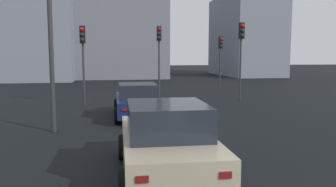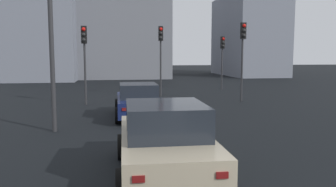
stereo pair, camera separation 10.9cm
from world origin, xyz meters
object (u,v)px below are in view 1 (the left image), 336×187
traffic_light_far_left (159,46)px  street_lamp_kerbside (50,9)px  traffic_light_near_right (220,52)px  traffic_light_far_right (241,45)px  traffic_light_near_left (83,49)px  car_navy_right_lead (137,101)px  car_beige_right_second (166,141)px

traffic_light_far_left → street_lamp_kerbside: (-9.29, 4.90, 1.01)m
traffic_light_near_right → traffic_light_far_right: 6.59m
traffic_light_near_left → traffic_light_far_left: bearing=126.6°
car_navy_right_lead → traffic_light_near_left: 5.22m
traffic_light_far_left → car_navy_right_lead: bearing=-14.9°
traffic_light_near_right → street_lamp_kerbside: size_ratio=0.57×
traffic_light_near_right → traffic_light_far_left: (-3.49, 5.10, 0.28)m
car_beige_right_second → car_navy_right_lead: bearing=2.0°
car_navy_right_lead → traffic_light_near_left: (3.97, 2.52, 2.25)m
car_beige_right_second → traffic_light_far_right: size_ratio=0.98×
street_lamp_kerbside → traffic_light_far_left: bearing=-27.8°
car_navy_right_lead → car_beige_right_second: bearing=-179.1°
car_navy_right_lead → traffic_light_near_right: size_ratio=1.04×
car_beige_right_second → traffic_light_near_right: (17.71, -6.83, 2.09)m
car_navy_right_lead → street_lamp_kerbside: bearing=126.3°
traffic_light_near_left → traffic_light_near_right: traffic_light_near_left is taller
street_lamp_kerbside → car_navy_right_lead: bearing=-53.5°
car_navy_right_lead → traffic_light_near_left: traffic_light_near_left is taller
car_navy_right_lead → car_beige_right_second: 7.17m
car_beige_right_second → traffic_light_far_left: traffic_light_far_left is taller
traffic_light_far_left → traffic_light_near_left: bearing=-55.0°
car_navy_right_lead → traffic_light_far_right: (4.01, -6.08, 2.45)m
traffic_light_near_left → car_beige_right_second: bearing=15.0°
traffic_light_far_right → traffic_light_near_left: bearing=-93.3°
car_beige_right_second → traffic_light_near_right: bearing=-20.2°
street_lamp_kerbside → car_beige_right_second: bearing=-147.2°
car_navy_right_lead → traffic_light_far_left: traffic_light_far_left is taller
traffic_light_far_left → traffic_light_far_right: 5.19m
traffic_light_far_left → traffic_light_near_right: bearing=124.3°
traffic_light_near_left → traffic_light_far_right: bearing=91.9°
traffic_light_far_left → street_lamp_kerbside: 10.56m
car_beige_right_second → traffic_light_near_left: 11.66m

